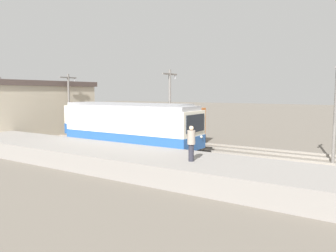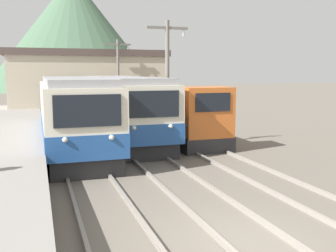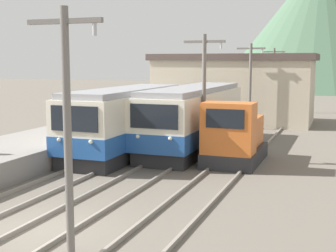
{
  "view_description": "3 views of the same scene",
  "coord_description": "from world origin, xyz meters",
  "px_view_note": "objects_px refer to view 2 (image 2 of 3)",
  "views": [
    {
      "loc": [
        -20.27,
        -3.31,
        4.33
      ],
      "look_at": [
        -0.63,
        9.29,
        1.89
      ],
      "focal_mm": 35.0,
      "sensor_mm": 36.0,
      "label": 1
    },
    {
      "loc": [
        -4.17,
        -7.1,
        3.72
      ],
      "look_at": [
        0.88,
        8.05,
        1.49
      ],
      "focal_mm": 42.0,
      "sensor_mm": 36.0,
      "label": 2
    },
    {
      "loc": [
        7.87,
        -10.77,
        4.77
      ],
      "look_at": [
        0.36,
        9.33,
        1.83
      ],
      "focal_mm": 50.0,
      "sensor_mm": 36.0,
      "label": 3
    }
  ],
  "objects_px": {
    "commuter_train_center": "(123,111)",
    "catenary_mast_distant": "(96,75)",
    "commuter_train_left": "(75,118)",
    "shunting_locomotive": "(195,123)",
    "catenary_mast_far": "(118,76)",
    "catenary_mast_mid": "(167,79)"
  },
  "relations": [
    {
      "from": "commuter_train_center",
      "to": "catenary_mast_distant",
      "type": "xyz_separation_m",
      "value": [
        1.51,
        20.41,
        1.74
      ]
    },
    {
      "from": "commuter_train_left",
      "to": "catenary_mast_distant",
      "type": "bearing_deg",
      "value": 79.48
    },
    {
      "from": "shunting_locomotive",
      "to": "catenary_mast_far",
      "type": "relative_size",
      "value": 0.75
    },
    {
      "from": "commuter_train_center",
      "to": "catenary_mast_distant",
      "type": "bearing_deg",
      "value": 85.77
    },
    {
      "from": "commuter_train_left",
      "to": "commuter_train_center",
      "type": "bearing_deg",
      "value": 44.89
    },
    {
      "from": "commuter_train_left",
      "to": "catenary_mast_far",
      "type": "distance_m",
      "value": 12.3
    },
    {
      "from": "commuter_train_left",
      "to": "catenary_mast_mid",
      "type": "bearing_deg",
      "value": -5.62
    },
    {
      "from": "commuter_train_left",
      "to": "shunting_locomotive",
      "type": "bearing_deg",
      "value": -3.2
    },
    {
      "from": "shunting_locomotive",
      "to": "catenary_mast_mid",
      "type": "distance_m",
      "value": 2.61
    },
    {
      "from": "shunting_locomotive",
      "to": "catenary_mast_distant",
      "type": "xyz_separation_m",
      "value": [
        -1.49,
        23.52,
        2.14
      ]
    },
    {
      "from": "commuter_train_center",
      "to": "catenary_mast_mid",
      "type": "xyz_separation_m",
      "value": [
        1.51,
        -3.21,
        1.74
      ]
    },
    {
      "from": "commuter_train_center",
      "to": "catenary_mast_mid",
      "type": "relative_size",
      "value": 1.95
    },
    {
      "from": "commuter_train_center",
      "to": "catenary_mast_far",
      "type": "distance_m",
      "value": 8.9
    },
    {
      "from": "shunting_locomotive",
      "to": "catenary_mast_far",
      "type": "bearing_deg",
      "value": 97.26
    },
    {
      "from": "commuter_train_center",
      "to": "shunting_locomotive",
      "type": "height_order",
      "value": "commuter_train_center"
    },
    {
      "from": "commuter_train_left",
      "to": "commuter_train_center",
      "type": "relative_size",
      "value": 0.86
    },
    {
      "from": "commuter_train_left",
      "to": "catenary_mast_mid",
      "type": "height_order",
      "value": "catenary_mast_mid"
    },
    {
      "from": "shunting_locomotive",
      "to": "catenary_mast_far",
      "type": "height_order",
      "value": "catenary_mast_far"
    },
    {
      "from": "catenary_mast_far",
      "to": "catenary_mast_distant",
      "type": "relative_size",
      "value": 1.0
    },
    {
      "from": "shunting_locomotive",
      "to": "catenary_mast_distant",
      "type": "relative_size",
      "value": 0.75
    },
    {
      "from": "catenary_mast_mid",
      "to": "catenary_mast_far",
      "type": "relative_size",
      "value": 1.0
    },
    {
      "from": "catenary_mast_mid",
      "to": "catenary_mast_distant",
      "type": "xyz_separation_m",
      "value": [
        0.0,
        23.62,
        0.0
      ]
    }
  ]
}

